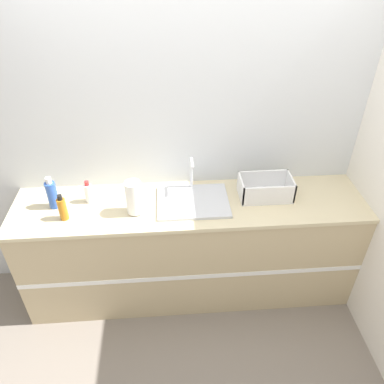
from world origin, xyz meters
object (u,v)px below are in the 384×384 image
(dish_rack, at_px, (265,190))
(bottle_blue, at_px, (52,194))
(bottle_amber, at_px, (63,208))
(sink, at_px, (193,200))
(paper_towel_roll, at_px, (134,198))
(bottle_white_spray, at_px, (89,193))

(dish_rack, bearing_deg, bottle_blue, -179.68)
(dish_rack, xyz_separation_m, bottle_blue, (-1.54, -0.01, 0.05))
(dish_rack, height_order, bottle_amber, bottle_amber)
(sink, bearing_deg, paper_towel_roll, -168.19)
(bottle_blue, bearing_deg, sink, -1.38)
(paper_towel_roll, relative_size, dish_rack, 0.66)
(paper_towel_roll, bearing_deg, dish_rack, 7.11)
(bottle_amber, distance_m, bottle_blue, 0.17)
(bottle_white_spray, bearing_deg, dish_rack, -1.44)
(bottle_amber, height_order, bottle_blue, bottle_blue)
(bottle_blue, bearing_deg, dish_rack, 0.32)
(bottle_blue, bearing_deg, bottle_white_spray, 9.56)
(sink, distance_m, bottle_white_spray, 0.76)
(bottle_amber, xyz_separation_m, bottle_white_spray, (0.15, 0.18, -0.01))
(paper_towel_roll, distance_m, bottle_amber, 0.49)
(paper_towel_roll, bearing_deg, bottle_amber, -176.24)
(paper_towel_roll, relative_size, bottle_white_spray, 1.43)
(dish_rack, xyz_separation_m, bottle_amber, (-1.45, -0.15, 0.03))
(dish_rack, distance_m, bottle_amber, 1.46)
(paper_towel_roll, xyz_separation_m, bottle_blue, (-0.58, 0.11, -0.02))
(bottle_white_spray, xyz_separation_m, bottle_blue, (-0.24, -0.04, 0.03))
(sink, xyz_separation_m, bottle_white_spray, (-0.76, 0.07, 0.06))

